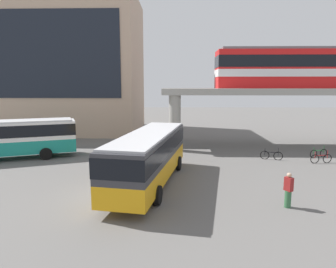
{
  "coord_description": "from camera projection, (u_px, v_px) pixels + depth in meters",
  "views": [
    {
      "loc": [
        3.6,
        -16.07,
        6.03
      ],
      "look_at": [
        3.01,
        7.97,
        2.2
      ],
      "focal_mm": 32.39,
      "sensor_mm": 36.0,
      "label": 1
    }
  ],
  "objects": [
    {
      "name": "bicycle_black",
      "position": [
        271.0,
        155.0,
        24.98
      ],
      "size": [
        1.72,
        0.61,
        1.04
      ],
      "color": "black",
      "rests_on": "ground_plane"
    },
    {
      "name": "train",
      "position": [
        317.0,
        68.0,
        29.2
      ],
      "size": [
        19.42,
        2.96,
        3.84
      ],
      "color": "red",
      "rests_on": "elevated_platform"
    },
    {
      "name": "bicycle_green",
      "position": [
        319.0,
        153.0,
        25.69
      ],
      "size": [
        1.71,
        0.63,
        1.04
      ],
      "color": "black",
      "rests_on": "ground_plane"
    },
    {
      "name": "pedestrian_walking_across",
      "position": [
        288.0,
        191.0,
        15.08
      ],
      "size": [
        0.42,
        0.48,
        1.79
      ],
      "color": "#33663F",
      "rests_on": "ground_plane"
    },
    {
      "name": "bicycle_red",
      "position": [
        321.0,
        159.0,
        23.87
      ],
      "size": [
        1.78,
        0.31,
        1.04
      ],
      "color": "black",
      "rests_on": "ground_plane"
    },
    {
      "name": "bus_secondary",
      "position": [
        5.0,
        136.0,
        24.78
      ],
      "size": [
        11.2,
        6.42,
        3.22
      ],
      "color": "teal",
      "rests_on": "ground_plane"
    },
    {
      "name": "station_building",
      "position": [
        50.0,
        66.0,
        40.4
      ],
      "size": [
        23.66,
        13.33,
        17.27
      ],
      "color": "tan",
      "rests_on": "ground_plane"
    },
    {
      "name": "elevated_platform",
      "position": [
        298.0,
        98.0,
        29.69
      ],
      "size": [
        26.65,
        5.87,
        5.79
      ],
      "color": "#9E9B93",
      "rests_on": "ground_plane"
    },
    {
      "name": "bus_main",
      "position": [
        149.0,
        153.0,
        18.48
      ],
      "size": [
        4.4,
        11.31,
        3.22
      ],
      "color": "orange",
      "rests_on": "ground_plane"
    },
    {
      "name": "ground_plane",
      "position": [
        135.0,
        155.0,
        26.77
      ],
      "size": [
        120.0,
        120.0,
        0.0
      ],
      "primitive_type": "plane",
      "color": "#605E5B"
    }
  ]
}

